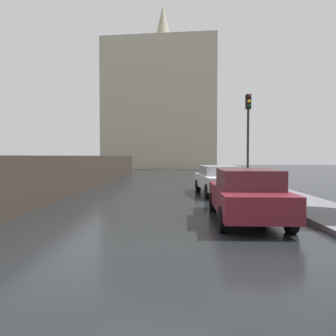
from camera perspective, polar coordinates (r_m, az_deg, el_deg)
ground at (r=6.40m, az=-2.78°, el=-14.22°), size 120.00×120.00×0.00m
car_white_near_kerb at (r=15.34m, az=9.16°, el=-1.97°), size 2.14×4.49×1.34m
car_maroon_mid_road at (r=9.29m, az=13.57°, el=-4.50°), size 1.92×4.54×1.44m
traffic_light at (r=17.61m, az=13.92°, el=7.53°), size 0.26×0.39×4.87m
distant_tower at (r=49.69m, az=-0.89°, el=10.73°), size 17.00×13.02×24.23m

